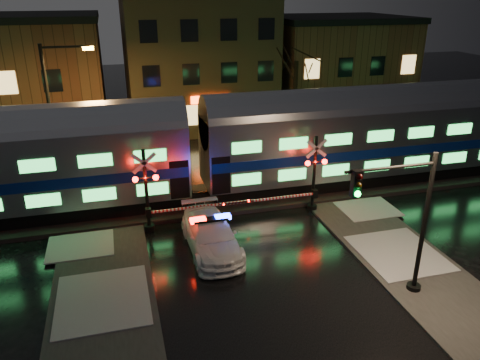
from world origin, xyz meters
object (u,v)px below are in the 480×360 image
crossing_signal_right (308,182)px  crossing_signal_left (154,198)px  police_car (211,235)px  streetlight (55,110)px  traffic_light (404,225)px

crossing_signal_right → crossing_signal_left: crossing_signal_left is taller
police_car → streetlight: (-6.94, 9.24, 4.16)m
police_car → crossing_signal_left: (-2.26, 2.55, 1.00)m
crossing_signal_right → streetlight: (-12.79, 6.69, 3.18)m
traffic_light → streetlight: size_ratio=0.69×
police_car → streetlight: size_ratio=0.63×
crossing_signal_right → streetlight: streetlight is taller
crossing_signal_right → traffic_light: (0.39, -7.89, 1.38)m
crossing_signal_right → crossing_signal_left: size_ratio=0.98×
traffic_light → streetlight: (-13.18, 14.58, 1.80)m
police_car → crossing_signal_right: size_ratio=0.89×
crossing_signal_right → crossing_signal_left: (-8.11, 0.00, 0.03)m
police_car → crossing_signal_left: bearing=130.6°
crossing_signal_left → crossing_signal_right: bearing=-0.0°
crossing_signal_left → streetlight: 8.75m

